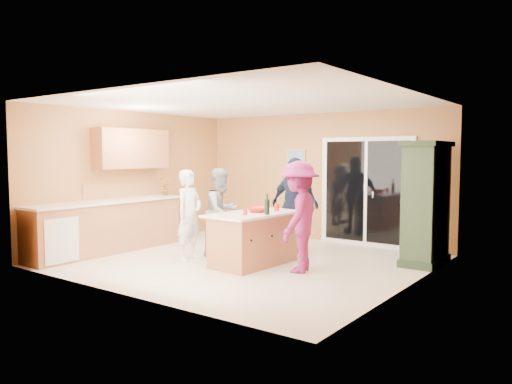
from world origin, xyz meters
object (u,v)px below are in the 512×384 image
Objects in this scene: woman_grey at (222,212)px; woman_magenta at (299,217)px; woman_white at (189,215)px; woman_navy at (295,205)px; green_hutch at (426,205)px; kitchen_island at (254,240)px.

woman_magenta is at bearing -97.39° from woman_grey.
woman_grey is at bearing -113.57° from woman_magenta.
woman_navy is (1.06, 1.64, 0.10)m from woman_white.
woman_grey is 1.34m from woman_navy.
woman_grey is at bearing -156.25° from green_hutch.
green_hutch reaches higher than woman_grey.
woman_white is at bearing 167.17° from woman_grey.
woman_white is at bearing -93.74° from woman_magenta.
woman_magenta is (-1.38, -1.65, -0.13)m from green_hutch.
woman_white is 0.66m from woman_grey.
kitchen_island is 1.19m from woman_white.
kitchen_island is 1.37m from woman_navy.
woman_grey is at bearing 53.71° from woman_navy.
green_hutch is 1.30× the size of woman_grey.
green_hutch is at bearing 40.45° from kitchen_island.
green_hutch is 3.87m from woman_white.
woman_navy is (-2.24, -0.38, -0.10)m from green_hutch.
kitchen_island is 0.98× the size of woman_magenta.
woman_magenta is (1.91, 0.37, 0.08)m from woman_white.
woman_grey is at bearing 165.69° from kitchen_island.
kitchen_island is 1.09× the size of woman_white.
kitchen_island is at bearing -106.08° from woman_grey.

